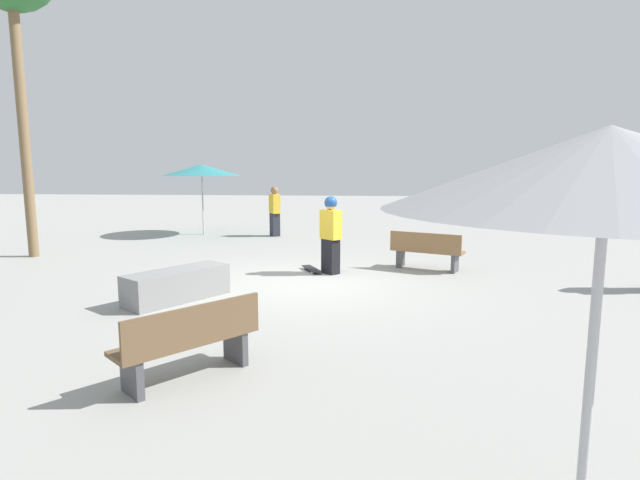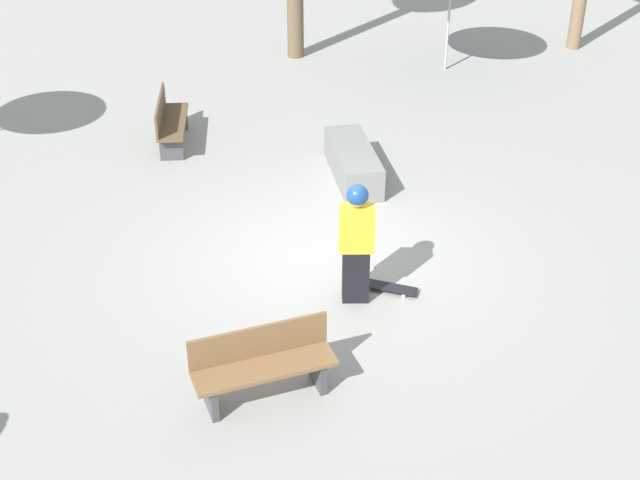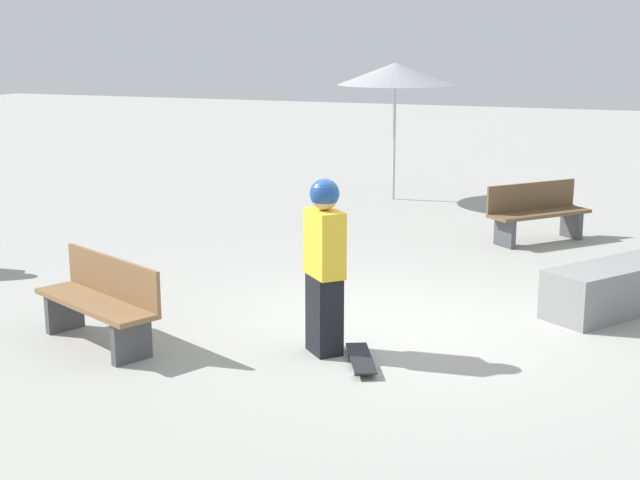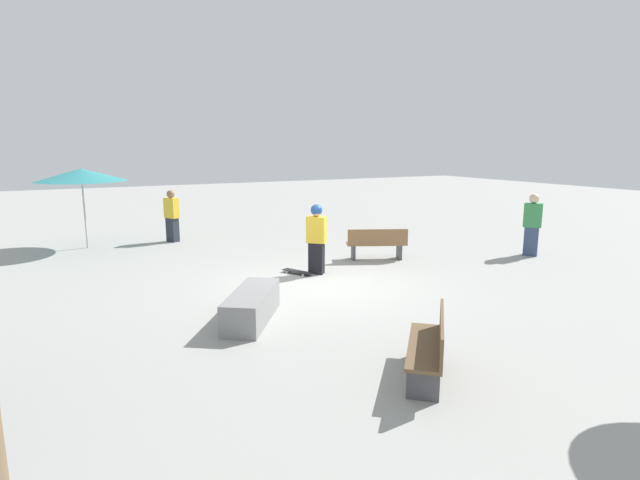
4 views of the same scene
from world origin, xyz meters
The scene contains 9 objects.
ground_plane centered at (0.00, 0.00, 0.00)m, with size 60.00×60.00×0.00m, color #9E9E99.
skater_main centered at (-0.96, 0.43, 0.90)m, with size 0.48×0.49×1.67m.
skateboard centered at (-1.14, 0.00, 0.06)m, with size 0.81×0.53×0.07m.
concrete_ledge centered at (1.42, -2.07, 0.27)m, with size 1.85×1.54×0.54m.
bench_near centered at (4.57, -0.74, 0.43)m, with size 1.50×1.38×0.85m.
bench_far centered at (-1.53, 2.53, 0.43)m, with size 1.06×1.64×0.85m.
shade_umbrella_teal centered at (-6.84, -4.26, 2.17)m, with size 2.55×2.55×2.36m.
shade_umbrella_grey centered at (7.14, 2.22, 2.28)m, with size 2.09×2.09×2.48m.
bystander_watching centered at (-6.67, -1.78, 0.82)m, with size 0.51×0.44×1.64m.
Camera 1 is at (9.57, 1.08, 2.29)m, focal length 28.00 mm.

